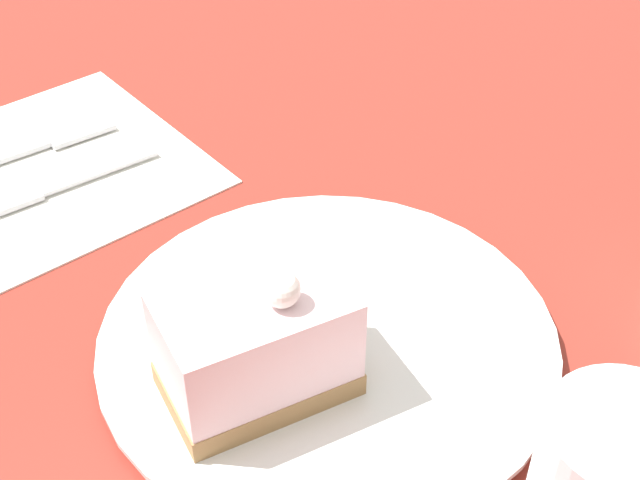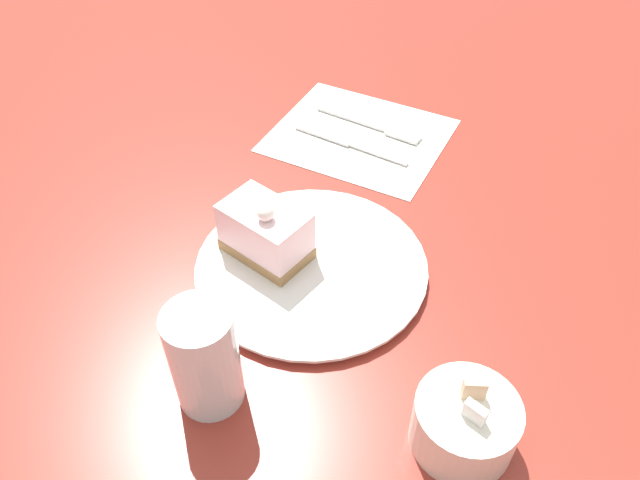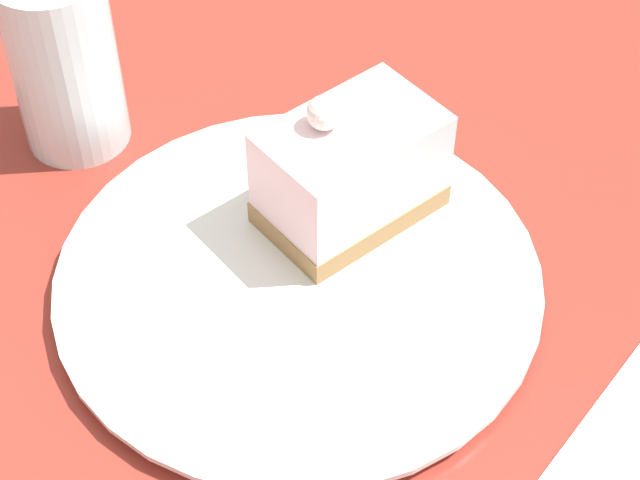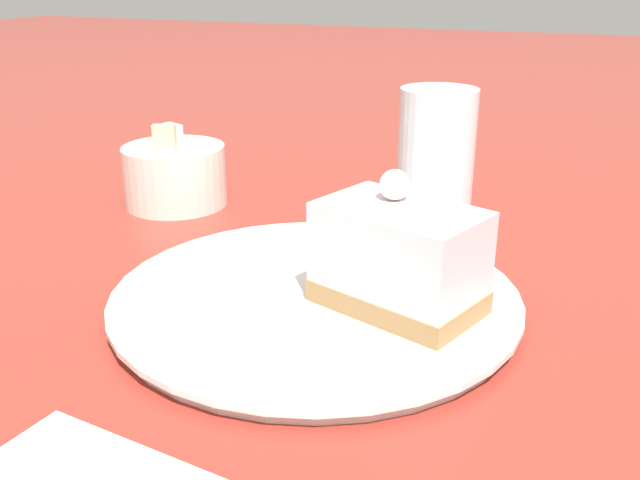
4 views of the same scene
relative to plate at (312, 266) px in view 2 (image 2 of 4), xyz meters
name	(u,v)px [view 2 (image 2 of 4)]	position (x,y,z in m)	size (l,w,h in m)	color
ground_plane	(312,271)	(0.00, 0.00, -0.01)	(4.00, 4.00, 0.00)	maroon
plate	(312,266)	(0.00, 0.00, 0.00)	(0.26, 0.26, 0.01)	silver
cake_slice	(266,231)	(0.00, -0.05, 0.04)	(0.09, 0.11, 0.08)	#9E7547
napkin	(359,135)	(-0.27, -0.03, -0.01)	(0.24, 0.26, 0.00)	white
fork	(377,126)	(-0.30, -0.01, 0.00)	(0.05, 0.17, 0.00)	silver
knife	(340,140)	(-0.25, -0.05, 0.00)	(0.05, 0.18, 0.00)	silver
sugar_bowl	(465,423)	(0.15, 0.20, 0.02)	(0.09, 0.09, 0.08)	silver
drinking_glass	(205,358)	(0.18, -0.03, 0.05)	(0.06, 0.06, 0.12)	silver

